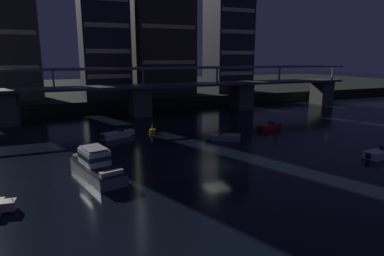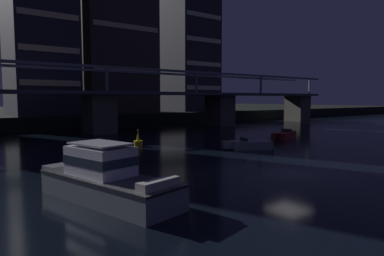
% 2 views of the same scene
% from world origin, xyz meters
% --- Properties ---
extents(ground_plane, '(400.00, 400.00, 0.00)m').
position_xyz_m(ground_plane, '(0.00, 0.00, 0.00)').
color(ground_plane, black).
extents(far_riverbank, '(240.00, 80.00, 2.20)m').
position_xyz_m(far_riverbank, '(0.00, 81.07, 1.10)').
color(far_riverbank, black).
rests_on(far_riverbank, ground).
extents(river_bridge, '(97.55, 6.40, 9.38)m').
position_xyz_m(river_bridge, '(0.00, 33.06, 4.13)').
color(river_bridge, '#4C4944').
rests_on(river_bridge, ground).
extents(tower_west_low, '(10.03, 8.20, 35.58)m').
position_xyz_m(tower_west_low, '(-22.37, 50.82, 19.84)').
color(tower_west_low, '#423D38').
rests_on(tower_west_low, far_riverbank).
extents(tower_west_tall, '(9.77, 13.49, 26.39)m').
position_xyz_m(tower_west_tall, '(-4.29, 48.12, 15.25)').
color(tower_west_tall, '#282833').
rests_on(tower_west_tall, far_riverbank).
extents(tower_central, '(13.95, 9.42, 40.43)m').
position_xyz_m(tower_central, '(10.08, 49.03, 22.26)').
color(tower_central, '#38332D').
rests_on(tower_central, far_riverbank).
extents(tower_east_tall, '(10.10, 10.33, 26.18)m').
position_xyz_m(tower_east_tall, '(28.09, 49.37, 15.14)').
color(tower_east_tall, '#282833').
rests_on(tower_east_tall, far_riverbank).
extents(cabin_cruiser_near_left, '(4.58, 9.36, 2.79)m').
position_xyz_m(cabin_cruiser_near_left, '(-12.14, 1.70, 1.05)').
color(cabin_cruiser_near_left, gray).
rests_on(cabin_cruiser_near_left, ground).
extents(speedboat_near_center, '(4.93, 3.44, 1.16)m').
position_xyz_m(speedboat_near_center, '(5.95, 9.44, 0.41)').
color(speedboat_near_center, gray).
rests_on(speedboat_near_center, ground).
extents(speedboat_near_right, '(5.15, 2.91, 1.16)m').
position_xyz_m(speedboat_near_right, '(16.06, 13.07, 0.41)').
color(speedboat_near_right, maroon).
rests_on(speedboat_near_right, ground).
extents(speedboat_mid_center, '(5.05, 3.17, 1.16)m').
position_xyz_m(speedboat_mid_center, '(-7.39, 16.79, 0.41)').
color(speedboat_mid_center, silver).
rests_on(speedboat_mid_center, ground).
extents(speedboat_mid_right, '(5.23, 2.23, 1.16)m').
position_xyz_m(speedboat_mid_right, '(18.76, -4.56, 0.41)').
color(speedboat_mid_right, silver).
rests_on(speedboat_mid_right, ground).
extents(channel_buoy, '(0.90, 0.90, 1.76)m').
position_xyz_m(channel_buoy, '(-2.03, 17.46, 0.48)').
color(channel_buoy, yellow).
rests_on(channel_buoy, ground).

